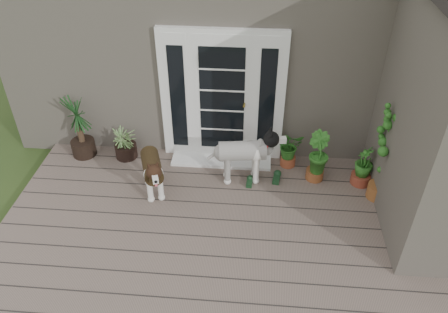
{
  "coord_description": "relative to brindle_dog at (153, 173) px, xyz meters",
  "views": [
    {
      "loc": [
        0.34,
        -3.29,
        4.43
      ],
      "look_at": [
        -0.1,
        1.75,
        0.7
      ],
      "focal_mm": 35.13,
      "sensor_mm": 36.0,
      "label": 1
    }
  ],
  "objects": [
    {
      "name": "herb_b",
      "position": [
        2.4,
        0.52,
        -0.06
      ],
      "size": [
        0.54,
        0.54,
        0.6
      ],
      "primitive_type": "imported",
      "rotation": [
        0.0,
        0.0,
        2.08
      ],
      "color": "#1A4B15",
      "rests_on": "deck"
    },
    {
      "name": "clog_left",
      "position": [
        1.4,
        0.3,
        -0.32
      ],
      "size": [
        0.14,
        0.26,
        0.08
      ],
      "primitive_type": null,
      "rotation": [
        0.0,
        0.0,
        -0.06
      ],
      "color": "#143319",
      "rests_on": "deck"
    },
    {
      "name": "spider_plant",
      "position": [
        -0.65,
        0.83,
        -0.04
      ],
      "size": [
        0.77,
        0.77,
        0.63
      ],
      "primitive_type": null,
      "rotation": [
        0.0,
        0.0,
        -0.4
      ],
      "color": "#768F58",
      "rests_on": "deck"
    },
    {
      "name": "brindle_dog",
      "position": [
        0.0,
        0.0,
        0.0
      ],
      "size": [
        0.63,
        0.93,
        0.71
      ],
      "primitive_type": null,
      "rotation": [
        0.0,
        0.0,
        3.48
      ],
      "color": "#3C2C16",
      "rests_on": "deck"
    },
    {
      "name": "door_step",
      "position": [
        0.92,
        0.83,
        -0.33
      ],
      "size": [
        1.6,
        0.4,
        0.05
      ],
      "primitive_type": "cube",
      "color": "white",
      "rests_on": "deck"
    },
    {
      "name": "herb_c",
      "position": [
        3.09,
        0.47,
        -0.1
      ],
      "size": [
        0.4,
        0.4,
        0.5
      ],
      "primitive_type": "imported",
      "rotation": [
        0.0,
        0.0,
        4.42
      ],
      "color": "#1F4F16",
      "rests_on": "deck"
    },
    {
      "name": "white_dog",
      "position": [
        1.28,
        0.4,
        0.04
      ],
      "size": [
        0.99,
        0.53,
        0.79
      ],
      "primitive_type": null,
      "rotation": [
        0.0,
        0.0,
        -1.44
      ],
      "color": "beige",
      "rests_on": "deck"
    },
    {
      "name": "sapling",
      "position": [
        3.28,
        0.16,
        0.45
      ],
      "size": [
        0.62,
        0.62,
        1.61
      ],
      "primitive_type": null,
      "rotation": [
        0.0,
        0.0,
        -0.4
      ],
      "color": "#195919",
      "rests_on": "deck"
    },
    {
      "name": "deck",
      "position": [
        1.12,
        -1.17,
        -0.42
      ],
      "size": [
        6.2,
        4.6,
        0.12
      ],
      "primitive_type": "cube",
      "color": "#6B5B4C",
      "rests_on": "ground"
    },
    {
      "name": "yucca",
      "position": [
        -1.36,
        0.83,
        0.17
      ],
      "size": [
        0.93,
        0.93,
        1.05
      ],
      "primitive_type": null,
      "rotation": [
        0.0,
        0.0,
        0.35
      ],
      "color": "black",
      "rests_on": "deck"
    },
    {
      "name": "house_main",
      "position": [
        1.12,
        3.08,
        1.07
      ],
      "size": [
        7.4,
        4.0,
        3.1
      ],
      "primitive_type": "cube",
      "color": "#665E54",
      "rests_on": "ground"
    },
    {
      "name": "clog_right",
      "position": [
        1.82,
        0.43,
        -0.31
      ],
      "size": [
        0.18,
        0.32,
        0.09
      ],
      "primitive_type": null,
      "rotation": [
        0.0,
        0.0,
        -0.14
      ],
      "color": "#16371B",
      "rests_on": "deck"
    },
    {
      "name": "door_unit",
      "position": [
        0.92,
        1.03,
        0.72
      ],
      "size": [
        1.9,
        0.14,
        2.15
      ],
      "primitive_type": "cube",
      "color": "white",
      "rests_on": "deck"
    },
    {
      "name": "herb_a",
      "position": [
        2.0,
        0.83,
        -0.1
      ],
      "size": [
        0.53,
        0.53,
        0.52
      ],
      "primitive_type": "imported",
      "rotation": [
        0.0,
        0.0,
        0.4
      ],
      "color": "#265117",
      "rests_on": "deck"
    }
  ]
}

